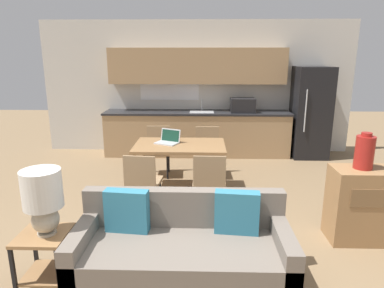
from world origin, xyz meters
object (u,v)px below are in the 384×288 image
(laptop, at_px, (168,140))
(dining_table, at_px, (180,149))
(dining_chair_near_left, at_px, (143,180))
(table_lamp, at_px, (43,197))
(dining_chair_far_left, at_px, (158,148))
(couch, at_px, (183,248))
(side_table, at_px, (45,251))
(credenza, at_px, (384,205))
(dining_chair_far_right, at_px, (207,149))
(refrigerator, at_px, (310,113))
(vase, at_px, (364,152))
(dining_chair_near_right, at_px, (209,180))

(laptop, bearing_deg, dining_table, 0.94)
(dining_chair_near_left, bearing_deg, laptop, -101.54)
(table_lamp, xyz_separation_m, dining_chair_far_left, (0.60, 2.96, -0.38))
(couch, xyz_separation_m, side_table, (-1.22, -0.08, 0.00))
(couch, xyz_separation_m, credenza, (2.17, 0.79, 0.09))
(dining_chair_near_left, xyz_separation_m, laptop, (0.25, 0.83, 0.33))
(dining_chair_far_right, distance_m, dining_chair_near_left, 1.74)
(couch, relative_size, laptop, 4.74)
(refrigerator, distance_m, dining_table, 3.19)
(vase, bearing_deg, dining_chair_near_right, 161.39)
(couch, relative_size, dining_chair_far_right, 2.28)
(refrigerator, bearing_deg, dining_table, -141.31)
(refrigerator, height_order, vase, refrigerator)
(dining_chair_near_right, bearing_deg, couch, 79.55)
(vase, bearing_deg, table_lamp, -163.92)
(dining_table, height_order, side_table, dining_table)
(vase, bearing_deg, laptop, 148.61)
(dining_table, relative_size, dining_chair_far_left, 1.59)
(credenza, xyz_separation_m, dining_chair_near_left, (-2.75, 0.55, 0.05))
(couch, distance_m, side_table, 1.22)
(dining_table, xyz_separation_m, couch, (0.15, -2.09, -0.34))
(dining_chair_near_right, bearing_deg, table_lamp, 45.42)
(dining_chair_far_right, bearing_deg, vase, -53.14)
(dining_table, height_order, couch, couch)
(couch, distance_m, laptop, 2.24)
(credenza, bearing_deg, dining_chair_far_left, 142.67)
(refrigerator, distance_m, vase, 3.30)
(table_lamp, distance_m, credenza, 3.49)
(dining_chair_near_right, bearing_deg, dining_table, -59.46)
(dining_chair_near_right, relative_size, laptop, 2.08)
(dining_chair_far_left, bearing_deg, dining_chair_far_right, -3.89)
(couch, distance_m, vase, 2.17)
(refrigerator, height_order, dining_chair_near_left, refrigerator)
(credenza, height_order, dining_chair_far_left, credenza)
(dining_table, bearing_deg, side_table, -116.05)
(refrigerator, height_order, dining_chair_near_right, refrigerator)
(vase, height_order, dining_chair_far_right, vase)
(refrigerator, height_order, dining_chair_far_left, refrigerator)
(dining_chair_far_left, bearing_deg, dining_chair_near_right, -62.98)
(credenza, distance_m, dining_chair_far_left, 3.46)
(dining_chair_far_left, distance_m, laptop, 0.83)
(couch, xyz_separation_m, table_lamp, (-1.18, -0.08, 0.51))
(side_table, height_order, credenza, credenza)
(dining_table, bearing_deg, dining_chair_far_right, 61.28)
(table_lamp, xyz_separation_m, dining_chair_far_right, (1.45, 2.93, -0.38))
(refrigerator, bearing_deg, side_table, -130.43)
(side_table, bearing_deg, couch, 3.94)
(refrigerator, xyz_separation_m, dining_chair_far_left, (-2.91, -1.20, -0.43))
(credenza, height_order, laptop, laptop)
(dining_table, xyz_separation_m, dining_chair_near_right, (0.42, -0.73, -0.21))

